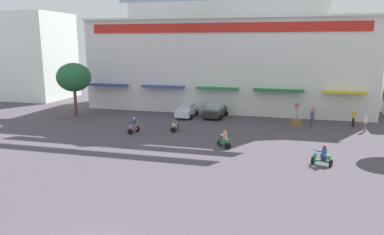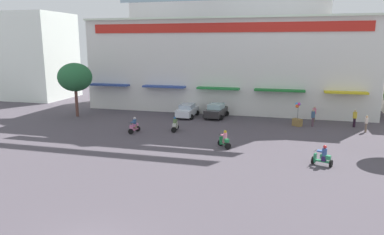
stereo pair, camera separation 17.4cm
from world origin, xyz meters
TOP-DOWN VIEW (x-y plane):
  - ground_plane at (0.00, 13.00)m, footprint 128.00×128.00m
  - colonial_building at (-0.00, 35.36)m, footprint 34.51×14.74m
  - flank_building_left at (-30.18, 36.12)m, footprint 10.42×8.98m
  - plaza_tree_0 at (-15.91, 24.88)m, footprint 3.90×3.74m
  - parked_car_0 at (-3.44, 27.74)m, footprint 2.31×4.04m
  - parked_car_1 at (-0.14, 28.26)m, footprint 2.62×4.08m
  - scooter_rider_0 at (-2.75, 20.96)m, footprint 0.65×1.39m
  - scooter_rider_3 at (10.11, 14.19)m, footprint 1.46×0.99m
  - scooter_rider_4 at (-6.29, 19.37)m, footprint 0.68×1.43m
  - scooter_rider_5 at (2.79, 16.73)m, footprint 1.24×1.34m
  - pedestrian_0 at (10.50, 28.76)m, footprint 0.52×0.52m
  - pedestrian_1 at (14.98, 25.24)m, footprint 0.41×0.41m
  - pedestrian_2 at (10.22, 26.44)m, footprint 0.47×0.47m
  - pedestrian_3 at (14.28, 27.26)m, footprint 0.44×0.44m
  - balloon_vendor_cart at (8.71, 26.30)m, footprint 1.07×1.05m

SIDE VIEW (x-z plane):
  - ground_plane at x=0.00m, z-range 0.00..0.00m
  - scooter_rider_3 at x=10.11m, z-range -0.14..1.35m
  - scooter_rider_0 at x=-2.75m, z-range -0.12..1.34m
  - scooter_rider_5 at x=2.79m, z-range -0.13..1.35m
  - scooter_rider_4 at x=-6.29m, z-range -0.12..1.39m
  - parked_car_0 at x=-3.44m, z-range 0.01..1.52m
  - parked_car_1 at x=-0.14m, z-range 0.00..1.60m
  - pedestrian_1 at x=14.98m, z-range 0.13..1.75m
  - balloon_vendor_cart at x=8.71m, z-range -0.28..2.17m
  - pedestrian_0 at x=10.50m, z-range 0.11..1.80m
  - pedestrian_3 at x=14.28m, z-range 0.12..1.89m
  - pedestrian_2 at x=10.22m, z-range 0.13..1.91m
  - plaza_tree_0 at x=-15.91m, z-range 1.44..7.61m
  - flank_building_left at x=-30.18m, z-range 0.00..12.77m
  - colonial_building at x=0.00m, z-range -1.20..19.74m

